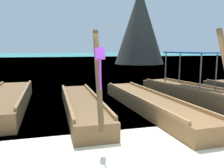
# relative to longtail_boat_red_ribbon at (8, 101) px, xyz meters

# --- Properties ---
(ground) EXTENTS (120.00, 120.00, 0.00)m
(ground) POSITION_rel_longtail_boat_red_ribbon_xyz_m (3.61, -4.89, -0.29)
(ground) COLOR beige
(sea_water) EXTENTS (120.00, 120.00, 0.00)m
(sea_water) POSITION_rel_longtail_boat_red_ribbon_xyz_m (3.61, 56.69, -0.29)
(sea_water) COLOR teal
(sea_water) RESTS_ON ground
(longtail_boat_red_ribbon) EXTENTS (1.32, 6.33, 2.38)m
(longtail_boat_red_ribbon) POSITION_rel_longtail_boat_red_ribbon_xyz_m (0.00, 0.00, 0.00)
(longtail_boat_red_ribbon) COLOR brown
(longtail_boat_red_ribbon) RESTS_ON ground
(longtail_boat_violet_ribbon) EXTENTS (1.15, 6.22, 2.58)m
(longtail_boat_violet_ribbon) POSITION_rel_longtail_boat_red_ribbon_xyz_m (2.54, -1.35, -0.03)
(longtail_boat_violet_ribbon) COLOR brown
(longtail_boat_violet_ribbon) RESTS_ON ground
(longtail_boat_orange_ribbon) EXTENTS (1.35, 7.45, 2.61)m
(longtail_boat_orange_ribbon) POSITION_rel_longtail_boat_red_ribbon_xyz_m (4.89, -1.64, -0.03)
(longtail_boat_orange_ribbon) COLOR brown
(longtail_boat_orange_ribbon) RESTS_ON ground
(longtail_boat_blue_ribbon) EXTENTS (2.36, 7.36, 2.73)m
(longtail_boat_blue_ribbon) POSITION_rel_longtail_boat_red_ribbon_xyz_m (7.33, -1.34, 0.07)
(longtail_boat_blue_ribbon) COLOR brown
(longtail_boat_blue_ribbon) RESTS_ON ground
(karst_rock) EXTENTS (7.20, 6.99, 10.71)m
(karst_rock) POSITION_rel_longtail_boat_red_ribbon_xyz_m (14.27, 22.75, 4.88)
(karst_rock) COLOR #383833
(karst_rock) RESTS_ON ground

